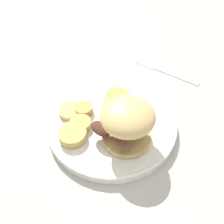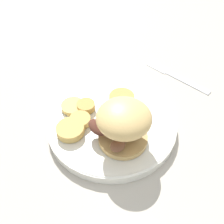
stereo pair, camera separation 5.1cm
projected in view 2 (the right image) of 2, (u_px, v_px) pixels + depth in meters
name	position (u px, v px, depth m)	size (l,w,h in m)	color
ground_plane	(112.00, 127.00, 0.54)	(4.00, 4.00, 0.00)	#B2A899
dinner_plate	(112.00, 123.00, 0.53)	(0.26, 0.26, 0.02)	white
sandwich	(123.00, 123.00, 0.46)	(0.12, 0.10, 0.08)	tan
potato_round_0	(86.00, 106.00, 0.54)	(0.04, 0.04, 0.01)	tan
potato_round_1	(114.00, 107.00, 0.54)	(0.04, 0.04, 0.01)	tan
potato_round_2	(122.00, 98.00, 0.56)	(0.05, 0.05, 0.01)	tan
potato_round_3	(73.00, 106.00, 0.55)	(0.05, 0.05, 0.01)	#DBB766
potato_round_4	(70.00, 130.00, 0.50)	(0.05, 0.05, 0.02)	tan
potato_round_5	(80.00, 120.00, 0.52)	(0.04, 0.04, 0.01)	tan
fork	(177.00, 76.00, 0.65)	(0.17, 0.08, 0.00)	silver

